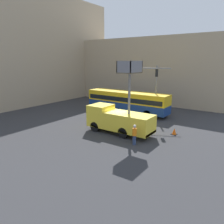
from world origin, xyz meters
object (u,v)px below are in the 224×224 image
Objects in this scene: traffic_cone_near_truck at (174,132)px; utility_truck at (119,118)px; traffic_light_pole at (156,84)px; road_worker_near_truck at (134,135)px; road_worker_directing at (130,118)px; city_bus at (127,101)px.

utility_truck is at bearing 120.12° from traffic_cone_near_truck.
traffic_light_pole is 7.82m from traffic_cone_near_truck.
utility_truck is 3.95× the size of road_worker_near_truck.
road_worker_directing reaches higher than traffic_cone_near_truck.
city_bus reaches higher than road_worker_near_truck.
utility_truck is 1.09× the size of traffic_light_pole.
road_worker_directing is 2.71× the size of traffic_cone_near_truck.
utility_truck reaches higher than city_bus.
road_worker_near_truck is at bearing 118.06° from city_bus.
city_bus is 6.85× the size of road_worker_directing.
road_worker_directing is at bearing 112.45° from road_worker_near_truck.
traffic_cone_near_truck is (-0.14, -5.44, -0.58)m from road_worker_directing.
traffic_light_pole reaches higher than road_worker_directing.
utility_truck reaches higher than traffic_cone_near_truck.
road_worker_directing is (3.03, 0.46, -0.69)m from utility_truck.
city_bus is 18.59× the size of traffic_cone_near_truck.
traffic_cone_near_truck is at bearing 7.37° from road_worker_directing.
road_worker_near_truck is at bearing -122.53° from utility_truck.
traffic_cone_near_truck is (4.79, -2.00, -0.63)m from road_worker_near_truck.
traffic_cone_near_truck is at bearing 54.86° from road_worker_near_truck.
traffic_cone_near_truck is (2.89, -4.98, -1.27)m from utility_truck.
road_worker_directing is at bearing 117.61° from city_bus.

